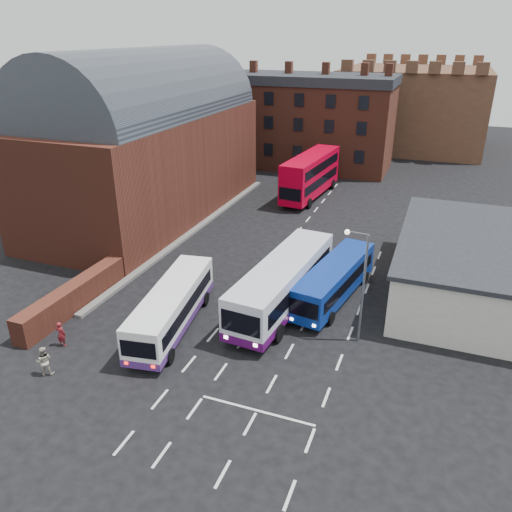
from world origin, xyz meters
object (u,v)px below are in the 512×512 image
(bus_white_outbound, at_px, (172,305))
(bus_blue, at_px, (334,279))
(bus_white_inbound, at_px, (283,281))
(pedestrian_red, at_px, (61,334))
(bus_red_double, at_px, (310,175))
(pedestrian_beige, at_px, (44,361))
(street_lamp, at_px, (360,277))

(bus_white_outbound, xyz_separation_m, bus_blue, (8.73, 7.25, -0.03))
(bus_white_inbound, height_order, pedestrian_red, bus_white_inbound)
(bus_white_outbound, bearing_deg, pedestrian_red, -150.72)
(bus_blue, xyz_separation_m, pedestrian_red, (-13.99, -11.39, -0.79))
(bus_white_inbound, height_order, bus_red_double, bus_red_double)
(pedestrian_red, bearing_deg, bus_red_double, -102.98)
(bus_white_outbound, bearing_deg, bus_white_inbound, 32.20)
(bus_red_double, height_order, pedestrian_beige, bus_red_double)
(pedestrian_red, bearing_deg, bus_blue, -143.58)
(bus_red_double, height_order, pedestrian_red, bus_red_double)
(bus_blue, xyz_separation_m, bus_red_double, (-7.84, 22.60, 0.94))
(bus_blue, bearing_deg, bus_red_double, -61.19)
(bus_blue, distance_m, pedestrian_red, 18.06)
(bus_blue, relative_size, bus_red_double, 0.84)
(bus_white_outbound, height_order, pedestrian_beige, bus_white_outbound)
(bus_white_inbound, relative_size, street_lamp, 1.78)
(bus_white_inbound, xyz_separation_m, street_lamp, (5.37, -2.24, 2.28))
(bus_white_outbound, height_order, pedestrian_red, bus_white_outbound)
(pedestrian_red, xyz_separation_m, pedestrian_beige, (1.05, -2.56, 0.06))
(street_lamp, distance_m, pedestrian_beige, 18.29)
(bus_white_outbound, height_order, bus_blue, bus_white_outbound)
(bus_blue, distance_m, street_lamp, 5.75)
(pedestrian_red, bearing_deg, street_lamp, -159.90)
(bus_blue, distance_m, bus_red_double, 23.94)
(bus_red_double, xyz_separation_m, pedestrian_beige, (-5.09, -36.56, -1.67))
(bus_blue, bearing_deg, bus_white_inbound, 46.56)
(bus_white_inbound, xyz_separation_m, pedestrian_red, (-10.97, -9.12, -1.19))
(pedestrian_beige, bearing_deg, street_lamp, -178.65)
(bus_white_inbound, bearing_deg, street_lamp, 162.39)
(bus_white_outbound, height_order, bus_white_inbound, bus_white_inbound)
(bus_white_inbound, bearing_deg, pedestrian_beige, 54.74)
(bus_blue, distance_m, pedestrian_beige, 19.04)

